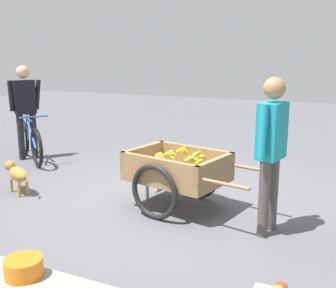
# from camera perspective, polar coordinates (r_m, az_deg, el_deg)

# --- Properties ---
(ground_plane) EXTENTS (24.00, 24.00, 0.00)m
(ground_plane) POSITION_cam_1_polar(r_m,az_deg,el_deg) (5.22, -0.81, -7.79)
(ground_plane) COLOR #56565B
(fruit_cart) EXTENTS (1.78, 1.12, 0.72)m
(fruit_cart) POSITION_cam_1_polar(r_m,az_deg,el_deg) (4.81, 1.37, -4.08)
(fruit_cart) COLOR #937047
(fruit_cart) RESTS_ON ground
(vendor_person) EXTENTS (0.27, 0.54, 1.60)m
(vendor_person) POSITION_cam_1_polar(r_m,az_deg,el_deg) (4.14, 14.39, 0.22)
(vendor_person) COLOR #4C4742
(vendor_person) RESTS_ON ground
(bicycle) EXTENTS (1.40, 0.99, 0.85)m
(bicycle) POSITION_cam_1_polar(r_m,az_deg,el_deg) (7.39, -18.95, 0.44)
(bicycle) COLOR black
(bicycle) RESTS_ON ground
(cyclist_person) EXTENTS (0.36, 0.49, 1.63)m
(cyclist_person) POSITION_cam_1_polar(r_m,az_deg,el_deg) (7.44, -19.54, 5.38)
(cyclist_person) COLOR black
(cyclist_person) RESTS_ON ground
(dog) EXTENTS (0.63, 0.35, 0.40)m
(dog) POSITION_cam_1_polar(r_m,az_deg,el_deg) (5.73, -20.54, -3.92)
(dog) COLOR #AD7A38
(dog) RESTS_ON ground
(plastic_bucket) EXTENTS (0.30, 0.30, 0.27)m
(plastic_bucket) POSITION_cam_1_polar(r_m,az_deg,el_deg) (3.49, -19.63, -16.97)
(plastic_bucket) COLOR orange
(plastic_bucket) RESTS_ON ground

